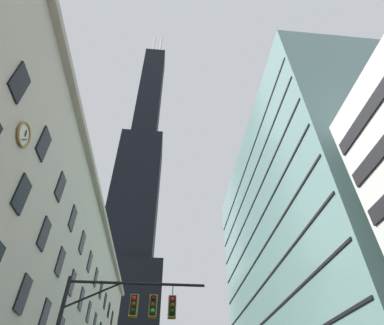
{
  "coord_description": "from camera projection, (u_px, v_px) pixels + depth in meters",
  "views": [
    {
      "loc": [
        -2.18,
        -13.05,
        1.83
      ],
      "look_at": [
        1.81,
        29.81,
        38.91
      ],
      "focal_mm": 28.75,
      "sensor_mm": 36.0,
      "label": 1
    }
  ],
  "objects": [
    {
      "name": "station_building",
      "position": [
        13.0,
        307.0,
        34.63
      ],
      "size": [
        16.55,
        63.1,
        24.22
      ],
      "color": "beige",
      "rests_on": "ground"
    },
    {
      "name": "dark_skyscraper",
      "position": [
        131.0,
        225.0,
        116.25
      ],
      "size": [
        25.89,
        25.89,
        203.99
      ],
      "color": "black",
      "rests_on": "ground"
    },
    {
      "name": "glass_office_midrise",
      "position": [
        314.0,
        252.0,
        44.79
      ],
      "size": [
        17.07,
        44.47,
        42.23
      ],
      "color": "gray",
      "rests_on": "ground"
    },
    {
      "name": "traffic_signal_mast",
      "position": [
        124.0,
        321.0,
        14.77
      ],
      "size": [
        7.14,
        0.63,
        7.56
      ],
      "color": "black",
      "rests_on": "sidewalk_left"
    }
  ]
}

